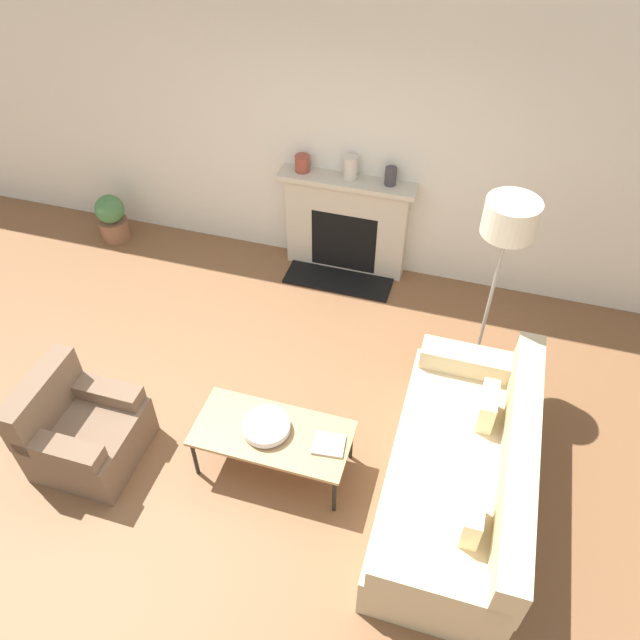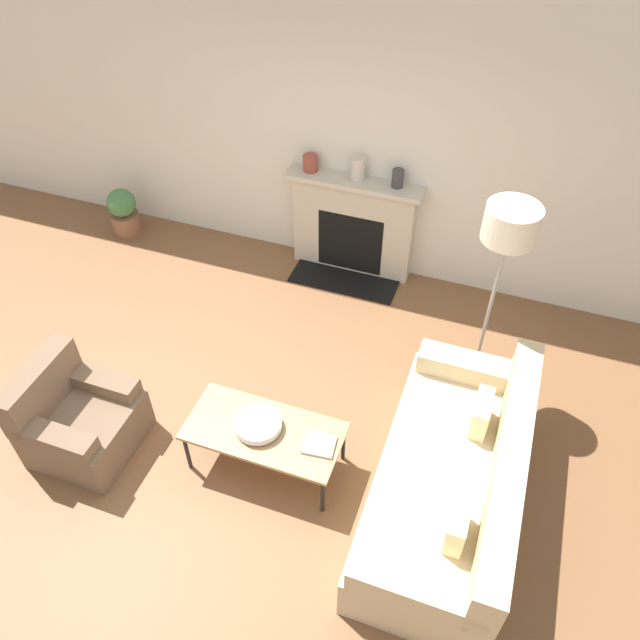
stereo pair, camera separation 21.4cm
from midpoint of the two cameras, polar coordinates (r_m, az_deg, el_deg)
The scene contains 13 objects.
ground_plane at distance 5.24m, azimuth -6.30°, elevation -11.88°, with size 18.00×18.00×0.00m, color brown.
wall_back at distance 6.21m, azimuth 3.46°, elevation 16.42°, with size 18.00×0.06×2.90m.
fireplace at distance 6.54m, azimuth 3.97°, elevation 8.49°, with size 1.38×0.59×1.09m.
couch at distance 4.81m, azimuth 13.40°, elevation -14.21°, with size 0.96×2.11×0.86m.
armchair_near at distance 5.33m, azimuth -20.17°, elevation -8.60°, with size 0.76×0.76×0.82m.
coffee_table at distance 4.82m, azimuth -3.84°, elevation -10.24°, with size 1.20×0.57×0.44m.
bowl at distance 4.78m, azimuth -4.39°, elevation -9.48°, with size 0.36×0.36×0.08m.
book at distance 4.70m, azimuth 1.26°, elevation -11.37°, with size 0.25×0.22×0.02m.
floor_lamp at distance 4.89m, azimuth 17.92°, elevation 6.80°, with size 0.41×0.41×1.82m.
mantel_vase_left at distance 6.32m, azimuth 0.12°, elevation 14.15°, with size 0.15×0.15×0.16m.
mantel_vase_center_left at distance 6.18m, azimuth 4.51°, elevation 13.63°, with size 0.14×0.14×0.23m.
mantel_vase_center_right at distance 6.12m, azimuth 8.14°, elevation 12.69°, with size 0.11×0.11×0.18m.
potted_plant at distance 7.52m, azimuth -16.75°, elevation 9.46°, with size 0.32×0.32×0.55m.
Camera 2 is at (1.62, -2.53, 4.31)m, focal length 35.00 mm.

